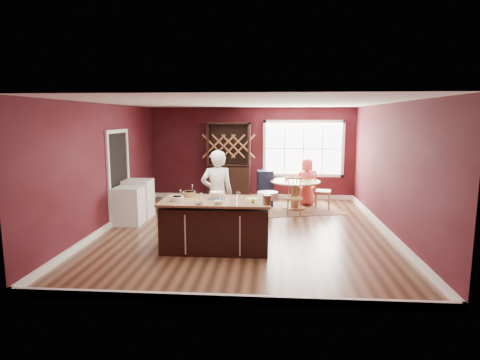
% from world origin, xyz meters
% --- Properties ---
extents(room_shell, '(7.00, 7.00, 7.00)m').
position_xyz_m(room_shell, '(0.00, 0.00, 1.35)').
color(room_shell, brown).
rests_on(room_shell, ground).
extents(window, '(2.36, 0.10, 1.66)m').
position_xyz_m(window, '(1.50, 3.47, 1.50)').
color(window, white).
rests_on(window, room_shell).
extents(doorway, '(0.08, 1.26, 2.13)m').
position_xyz_m(doorway, '(-2.97, 0.60, 1.02)').
color(doorway, white).
rests_on(doorway, room_shell).
extents(kitchen_island, '(1.99, 1.04, 0.92)m').
position_xyz_m(kitchen_island, '(-0.44, -1.28, 0.44)').
color(kitchen_island, black).
rests_on(kitchen_island, ground).
extents(dining_table, '(1.31, 1.31, 0.75)m').
position_xyz_m(dining_table, '(1.20, 2.14, 0.53)').
color(dining_table, brown).
rests_on(dining_table, ground).
extents(baker, '(0.73, 0.57, 1.77)m').
position_xyz_m(baker, '(-0.53, -0.51, 0.88)').
color(baker, silver).
rests_on(baker, ground).
extents(layer_cake, '(0.35, 0.35, 0.14)m').
position_xyz_m(layer_cake, '(-0.43, -1.23, 0.99)').
color(layer_cake, white).
rests_on(layer_cake, kitchen_island).
extents(bowl_blue, '(0.24, 0.24, 0.09)m').
position_xyz_m(bowl_blue, '(-1.12, -1.46, 0.97)').
color(bowl_blue, white).
rests_on(bowl_blue, kitchen_island).
extents(bowl_yellow, '(0.25, 0.25, 0.09)m').
position_xyz_m(bowl_yellow, '(-0.99, -1.01, 0.97)').
color(bowl_yellow, '#A77B42').
rests_on(bowl_yellow, kitchen_island).
extents(bowl_pink, '(0.16, 0.16, 0.06)m').
position_xyz_m(bowl_pink, '(-0.69, -1.68, 0.95)').
color(bowl_pink, white).
rests_on(bowl_pink, kitchen_island).
extents(bowl_olive, '(0.16, 0.16, 0.06)m').
position_xyz_m(bowl_olive, '(-0.35, -1.65, 0.95)').
color(bowl_olive, beige).
rests_on(bowl_olive, kitchen_island).
extents(drinking_glass, '(0.08, 0.08, 0.16)m').
position_xyz_m(drinking_glass, '(-0.03, -1.30, 1.00)').
color(drinking_glass, silver).
rests_on(drinking_glass, kitchen_island).
extents(dinner_plate, '(0.25, 0.25, 0.02)m').
position_xyz_m(dinner_plate, '(0.22, -1.18, 0.93)').
color(dinner_plate, beige).
rests_on(dinner_plate, kitchen_island).
extents(white_tub, '(0.38, 0.38, 0.13)m').
position_xyz_m(white_tub, '(0.50, -1.11, 0.98)').
color(white_tub, white).
rests_on(white_tub, kitchen_island).
extents(stoneware_crock, '(0.14, 0.14, 0.17)m').
position_xyz_m(stoneware_crock, '(0.49, -1.61, 1.00)').
color(stoneware_crock, brown).
rests_on(stoneware_crock, kitchen_island).
extents(toy_figurine, '(0.05, 0.05, 0.08)m').
position_xyz_m(toy_figurine, '(0.24, -1.49, 0.96)').
color(toy_figurine, '#D9C503').
rests_on(toy_figurine, kitchen_island).
extents(rug, '(2.58, 2.21, 0.01)m').
position_xyz_m(rug, '(1.20, 2.14, 0.01)').
color(rug, brown).
rests_on(rug, ground).
extents(chair_east, '(0.49, 0.50, 1.05)m').
position_xyz_m(chair_east, '(1.93, 2.18, 0.52)').
color(chair_east, '#985A28').
rests_on(chair_east, ground).
extents(chair_south, '(0.42, 0.41, 0.94)m').
position_xyz_m(chair_south, '(1.14, 1.41, 0.47)').
color(chair_south, brown).
rests_on(chair_south, ground).
extents(chair_north, '(0.55, 0.54, 0.95)m').
position_xyz_m(chair_north, '(1.57, 2.99, 0.48)').
color(chair_north, brown).
rests_on(chair_north, ground).
extents(seated_woman, '(0.71, 0.54, 1.30)m').
position_xyz_m(seated_woman, '(1.53, 2.60, 0.65)').
color(seated_woman, '#E04E4D').
rests_on(seated_woman, ground).
extents(high_chair, '(0.47, 0.47, 1.02)m').
position_xyz_m(high_chair, '(0.40, 2.41, 0.51)').
color(high_chair, '#222542').
rests_on(high_chair, ground).
extents(toddler, '(0.18, 0.14, 0.26)m').
position_xyz_m(toddler, '(0.45, 2.49, 0.81)').
color(toddler, '#8CA5BF').
rests_on(toddler, high_chair).
extents(table_plate, '(0.18, 0.18, 0.01)m').
position_xyz_m(table_plate, '(1.44, 2.08, 0.76)').
color(table_plate, beige).
rests_on(table_plate, dining_table).
extents(table_cup, '(0.13, 0.13, 0.09)m').
position_xyz_m(table_cup, '(0.97, 2.29, 0.80)').
color(table_cup, silver).
rests_on(table_cup, dining_table).
extents(hutch, '(1.24, 0.52, 2.27)m').
position_xyz_m(hutch, '(-0.67, 3.22, 1.14)').
color(hutch, black).
rests_on(hutch, ground).
extents(washer, '(0.59, 0.57, 0.86)m').
position_xyz_m(washer, '(-2.64, 0.28, 0.43)').
color(washer, white).
rests_on(washer, ground).
extents(dryer, '(0.63, 0.61, 0.92)m').
position_xyz_m(dryer, '(-2.64, 0.92, 0.46)').
color(dryer, silver).
rests_on(dryer, ground).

